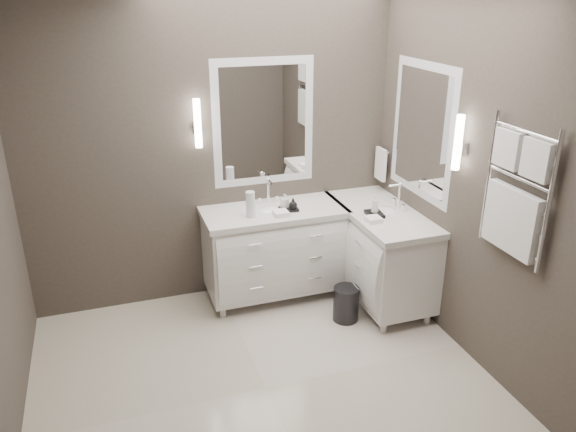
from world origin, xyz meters
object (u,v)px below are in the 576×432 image
object	(u,v)px
vanity_back	(274,247)
towel_ladder	(515,198)
vanity_right	(379,248)
waste_bin	(346,304)

from	to	relation	value
vanity_back	towel_ladder	distance (m)	2.16
vanity_right	vanity_back	bearing A→B (deg)	159.62
vanity_right	waste_bin	distance (m)	0.60
vanity_back	vanity_right	distance (m)	0.93
vanity_right	waste_bin	size ratio (longest dim) A/B	4.09
vanity_right	towel_ladder	bearing A→B (deg)	-80.16
vanity_right	waste_bin	world-z (taller)	vanity_right
vanity_back	waste_bin	distance (m)	0.81
vanity_right	waste_bin	bearing A→B (deg)	-148.49
vanity_right	towel_ladder	size ratio (longest dim) A/B	1.38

